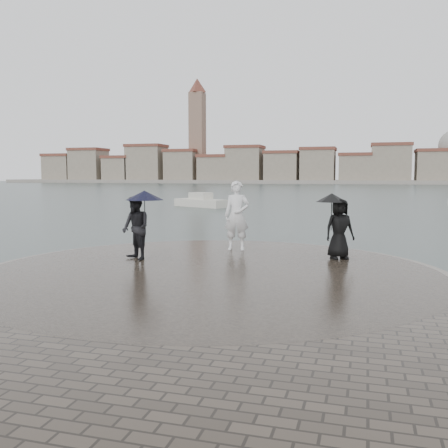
% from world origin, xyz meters
% --- Properties ---
extents(ground, '(400.00, 400.00, 0.00)m').
position_xyz_m(ground, '(0.00, 0.00, 0.00)').
color(ground, '#2B3835').
rests_on(ground, ground).
extents(kerb_ring, '(12.50, 12.50, 0.32)m').
position_xyz_m(kerb_ring, '(0.00, 3.50, 0.16)').
color(kerb_ring, gray).
rests_on(kerb_ring, ground).
extents(quay_tip, '(11.90, 11.90, 0.36)m').
position_xyz_m(quay_tip, '(0.00, 3.50, 0.18)').
color(quay_tip, '#2D261E').
rests_on(quay_tip, ground).
extents(statue, '(0.91, 0.66, 2.30)m').
position_xyz_m(statue, '(-0.21, 7.07, 1.51)').
color(statue, white).
rests_on(statue, quay_tip).
extents(visitor_left, '(1.40, 1.22, 2.04)m').
position_xyz_m(visitor_left, '(-2.53, 4.42, 1.52)').
color(visitor_left, black).
rests_on(visitor_left, quay_tip).
extents(visitor_right, '(1.26, 1.05, 1.95)m').
position_xyz_m(visitor_right, '(3.12, 6.22, 1.46)').
color(visitor_right, black).
rests_on(visitor_right, quay_tip).
extents(far_skyline, '(260.00, 20.00, 37.00)m').
position_xyz_m(far_skyline, '(-6.29, 160.71, 5.61)').
color(far_skyline, gray).
rests_on(far_skyline, ground).
extents(boats, '(35.72, 12.11, 1.50)m').
position_xyz_m(boats, '(7.73, 38.62, 0.38)').
color(boats, beige).
rests_on(boats, ground).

